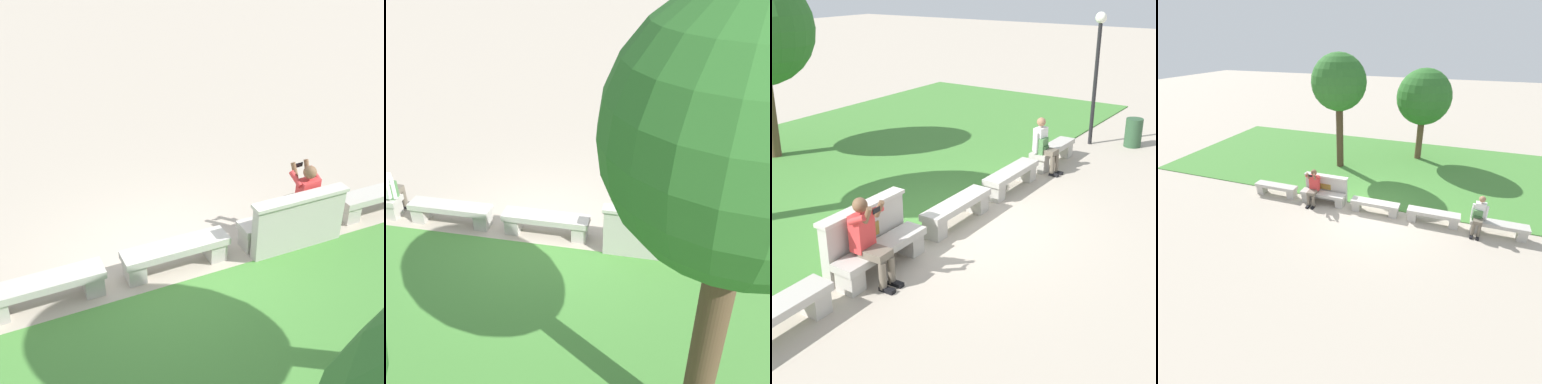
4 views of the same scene
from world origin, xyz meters
TOP-DOWN VIEW (x-y plane):
  - ground_plane at (0.00, 0.00)m, footprint 80.00×80.00m
  - grass_strip at (0.00, 4.38)m, footprint 21.75×8.00m
  - bench_main at (-4.02, 0.00)m, footprint 1.72×0.40m
  - bench_near at (-2.01, 0.00)m, footprint 1.72×0.40m
  - bench_mid at (0.00, 0.00)m, footprint 1.72×0.40m
  - bench_far at (2.01, 0.00)m, footprint 1.72×0.40m
  - bench_end at (4.02, 0.00)m, footprint 1.72×0.40m
  - backrest_wall_with_plaque at (-2.01, 0.34)m, footprint 1.70×0.24m
  - person_photographer at (-2.34, -0.08)m, footprint 0.48×0.73m
  - person_distant at (3.38, -0.07)m, footprint 0.48×0.70m
  - backpack at (3.33, -0.03)m, footprint 0.28×0.24m
  - tree_behind_wall at (-2.74, 3.63)m, footprint 2.39×2.39m
  - tree_left_background at (0.64, 5.95)m, footprint 2.57×2.57m

SIDE VIEW (x-z plane):
  - ground_plane at x=0.00m, z-range 0.00..0.00m
  - grass_strip at x=0.00m, z-range 0.00..0.03m
  - bench_main at x=-4.02m, z-range 0.07..0.52m
  - bench_near at x=-2.01m, z-range 0.07..0.52m
  - bench_mid at x=0.00m, z-range 0.07..0.52m
  - bench_far at x=2.01m, z-range 0.07..0.52m
  - bench_end at x=4.02m, z-range 0.07..0.52m
  - backrest_wall_with_plaque at x=-2.01m, z-range 0.01..1.02m
  - backpack at x=3.33m, z-range 0.41..0.84m
  - person_distant at x=3.38m, z-range 0.04..1.30m
  - person_photographer at x=-2.34m, z-range 0.08..1.40m
  - tree_left_background at x=0.64m, z-range 0.87..5.22m
  - tree_behind_wall at x=-2.74m, z-range 1.28..6.34m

